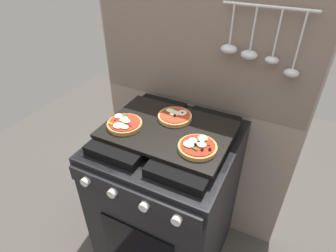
% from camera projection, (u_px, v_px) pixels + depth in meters
% --- Properties ---
extents(ground_plane, '(4.00, 4.00, 0.00)m').
position_uv_depth(ground_plane, '(168.00, 248.00, 1.74)').
color(ground_plane, '#4C4742').
extents(kitchen_backsplash, '(1.10, 0.09, 1.55)m').
position_uv_depth(kitchen_backsplash, '(196.00, 115.00, 1.53)').
color(kitchen_backsplash, gray).
rests_on(kitchen_backsplash, ground_plane).
extents(stove, '(0.60, 0.64, 0.90)m').
position_uv_depth(stove, '(168.00, 200.00, 1.48)').
color(stove, black).
rests_on(stove, ground_plane).
extents(baking_tray, '(0.54, 0.38, 0.02)m').
position_uv_depth(baking_tray, '(168.00, 129.00, 1.22)').
color(baking_tray, black).
rests_on(baking_tray, stove).
extents(pizza_left, '(0.15, 0.15, 0.03)m').
position_uv_depth(pizza_left, '(124.00, 124.00, 1.22)').
color(pizza_left, '#C18947').
rests_on(pizza_left, baking_tray).
extents(pizza_right, '(0.15, 0.15, 0.03)m').
position_uv_depth(pizza_right, '(197.00, 146.00, 1.09)').
color(pizza_right, tan).
rests_on(pizza_right, baking_tray).
extents(pizza_center, '(0.15, 0.15, 0.03)m').
position_uv_depth(pizza_center, '(175.00, 116.00, 1.27)').
color(pizza_center, tan).
rests_on(pizza_center, baking_tray).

